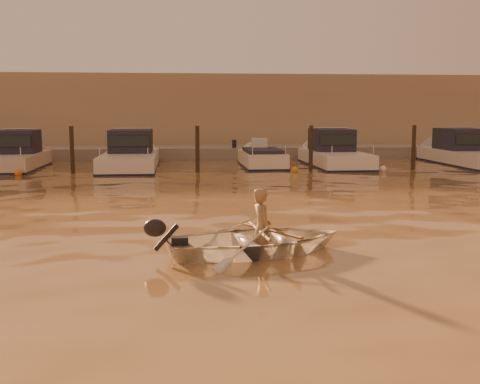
{
  "coord_description": "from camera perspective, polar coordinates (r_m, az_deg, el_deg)",
  "views": [
    {
      "loc": [
        -1.11,
        -12.22,
        2.68
      ],
      "look_at": [
        0.37,
        1.76,
        0.75
      ],
      "focal_mm": 45.0,
      "sensor_mm": 36.0,
      "label": 1
    }
  ],
  "objects": [
    {
      "name": "piling_4",
      "position": [
        28.16,
        16.13,
        3.88
      ],
      "size": [
        0.18,
        0.18,
        2.2
      ],
      "primitive_type": "cylinder",
      "color": "#2D2319",
      "rests_on": "ground_plane"
    },
    {
      "name": "moored_boat_1",
      "position": [
        29.2,
        -20.4,
        3.28
      ],
      "size": [
        2.02,
        6.09,
        1.75
      ],
      "primitive_type": null,
      "color": "beige",
      "rests_on": "ground_plane"
    },
    {
      "name": "moored_boat_5",
      "position": [
        31.66,
        20.63,
        3.59
      ],
      "size": [
        2.25,
        7.55,
        1.75
      ],
      "primitive_type": null,
      "color": "beige",
      "rests_on": "ground_plane"
    },
    {
      "name": "fender_b",
      "position": [
        26.24,
        -20.28,
        1.68
      ],
      "size": [
        0.3,
        0.3,
        0.3
      ],
      "primitive_type": "sphere",
      "color": "orange",
      "rests_on": "ground_plane"
    },
    {
      "name": "piling_3",
      "position": [
        26.74,
        6.74,
        3.94
      ],
      "size": [
        0.18,
        0.18,
        2.2
      ],
      "primitive_type": "cylinder",
      "color": "#2D2319",
      "rests_on": "ground_plane"
    },
    {
      "name": "moored_boat_2",
      "position": [
        28.38,
        -10.36,
        3.53
      ],
      "size": [
        2.42,
        8.07,
        1.75
      ],
      "primitive_type": null,
      "color": "silver",
      "rests_on": "ground_plane"
    },
    {
      "name": "piling_1",
      "position": [
        26.45,
        -15.63,
        3.66
      ],
      "size": [
        0.18,
        0.18,
        2.2
      ],
      "primitive_type": "cylinder",
      "color": "#2D2319",
      "rests_on": "ground_plane"
    },
    {
      "name": "person",
      "position": [
        11.33,
        2.09,
        -3.47
      ],
      "size": [
        0.48,
        0.62,
        1.52
      ],
      "primitive_type": "imported",
      "rotation": [
        0.0,
        0.0,
        1.79
      ],
      "color": "olive",
      "rests_on": "dinghy"
    },
    {
      "name": "fender_e",
      "position": [
        27.07,
        13.4,
        2.13
      ],
      "size": [
        0.3,
        0.3,
        0.3
      ],
      "primitive_type": "sphere",
      "color": "white",
      "rests_on": "ground_plane"
    },
    {
      "name": "fender_d",
      "position": [
        25.99,
        5.25,
        2.08
      ],
      "size": [
        0.3,
        0.3,
        0.3
      ],
      "primitive_type": "sphere",
      "color": "orange",
      "rests_on": "ground_plane"
    },
    {
      "name": "oar_starboard",
      "position": [
        11.32,
        1.85,
        -3.69
      ],
      "size": [
        0.15,
        2.1,
        0.13
      ],
      "primitive_type": "cylinder",
      "rotation": [
        1.54,
        0.0,
        0.04
      ],
      "color": "brown",
      "rests_on": "dinghy"
    },
    {
      "name": "quay",
      "position": [
        33.84,
        -4.17,
        3.5
      ],
      "size": [
        52.0,
        4.0,
        1.0
      ],
      "primitive_type": "cube",
      "color": "gray",
      "rests_on": "ground_plane"
    },
    {
      "name": "outboard_motor",
      "position": [
        10.92,
        -5.83,
        -4.91
      ],
      "size": [
        0.97,
        0.58,
        0.7
      ],
      "primitive_type": null,
      "rotation": [
        0.0,
        0.0,
        0.22
      ],
      "color": "black",
      "rests_on": "dinghy"
    },
    {
      "name": "moored_boat_4",
      "position": [
        29.29,
        8.95,
        3.69
      ],
      "size": [
        2.29,
        7.04,
        1.75
      ],
      "primitive_type": null,
      "color": "white",
      "rests_on": "ground_plane"
    },
    {
      "name": "fender_c",
      "position": [
        24.94,
        -8.75,
        1.78
      ],
      "size": [
        0.3,
        0.3,
        0.3
      ],
      "primitive_type": "sphere",
      "color": "silver",
      "rests_on": "ground_plane"
    },
    {
      "name": "waterfront_building",
      "position": [
        39.24,
        -4.48,
        7.37
      ],
      "size": [
        46.0,
        7.0,
        4.8
      ],
      "primitive_type": "cube",
      "color": "#9E8466",
      "rests_on": "quay"
    },
    {
      "name": "dinghy",
      "position": [
        11.35,
        1.61,
        -4.65
      ],
      "size": [
        3.83,
        3.09,
        0.7
      ],
      "primitive_type": "imported",
      "rotation": [
        0.0,
        0.0,
        1.79
      ],
      "color": "silver",
      "rests_on": "ground_plane"
    },
    {
      "name": "piling_2",
      "position": [
        26.1,
        -4.06,
        3.88
      ],
      "size": [
        0.18,
        0.18,
        2.2
      ],
      "primitive_type": "cylinder",
      "color": "#2D2319",
      "rests_on": "ground_plane"
    },
    {
      "name": "moored_boat_3",
      "position": [
        28.62,
        2.08,
        2.88
      ],
      "size": [
        1.82,
        5.36,
        0.95
      ],
      "primitive_type": null,
      "color": "beige",
      "rests_on": "ground_plane"
    },
    {
      "name": "ground_plane",
      "position": [
        12.56,
        -0.85,
        -4.5
      ],
      "size": [
        160.0,
        160.0,
        0.0
      ],
      "primitive_type": "plane",
      "color": "brown",
      "rests_on": "ground"
    },
    {
      "name": "oar_port",
      "position": [
        11.39,
        2.79,
        -3.63
      ],
      "size": [
        0.92,
        1.94,
        0.13
      ],
      "primitive_type": "cylinder",
      "rotation": [
        1.54,
        0.0,
        0.43
      ],
      "color": "brown",
      "rests_on": "dinghy"
    }
  ]
}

